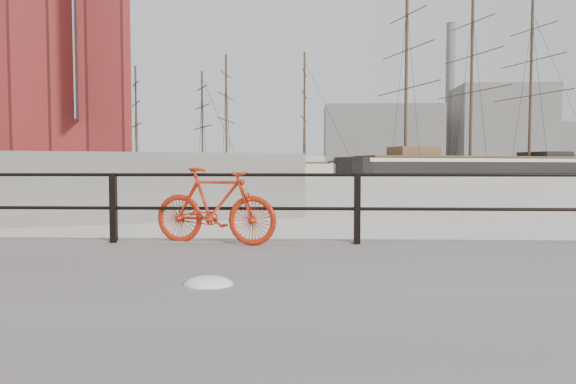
% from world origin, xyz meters
% --- Properties ---
extents(ground, '(400.00, 400.00, 0.00)m').
position_xyz_m(ground, '(0.00, 0.00, 0.00)').
color(ground, white).
rests_on(ground, ground).
extents(promenade, '(36.00, 8.00, 0.35)m').
position_xyz_m(promenade, '(0.00, -4.00, 0.17)').
color(promenade, gray).
rests_on(promenade, ground).
extents(far_quay, '(78.44, 148.07, 1.80)m').
position_xyz_m(far_quay, '(-40.00, 72.00, 0.90)').
color(far_quay, gray).
rests_on(far_quay, ground).
extents(guardrail, '(28.00, 0.10, 1.00)m').
position_xyz_m(guardrail, '(0.00, -0.15, 0.85)').
color(guardrail, black).
rests_on(guardrail, promenade).
extents(bicycle, '(1.81, 0.66, 1.09)m').
position_xyz_m(bicycle, '(-2.01, -0.25, 0.89)').
color(bicycle, red).
rests_on(bicycle, promenade).
extents(barque_black, '(60.45, 38.51, 32.73)m').
position_xyz_m(barque_black, '(27.70, 83.81, 0.00)').
color(barque_black, black).
rests_on(barque_black, ground).
extents(schooner_mid, '(29.52, 14.32, 20.64)m').
position_xyz_m(schooner_mid, '(-7.80, 77.24, 0.00)').
color(schooner_mid, beige).
rests_on(schooner_mid, ground).
extents(schooner_left, '(25.34, 19.72, 17.67)m').
position_xyz_m(schooner_left, '(-22.73, 74.01, 0.00)').
color(schooner_left, beige).
rests_on(schooner_left, ground).
extents(workboat_near, '(12.49, 5.34, 7.00)m').
position_xyz_m(workboat_near, '(-23.22, 30.70, 0.00)').
color(workboat_near, black).
rests_on(workboat_near, ground).
extents(apartment_mustard, '(26.02, 22.15, 22.20)m').
position_xyz_m(apartment_mustard, '(-29.49, 40.65, 12.90)').
color(apartment_mustard, '#BD9642').
rests_on(apartment_mustard, far_quay).
extents(apartment_cream, '(24.16, 21.40, 21.20)m').
position_xyz_m(apartment_cream, '(-38.11, 61.98, 12.40)').
color(apartment_cream, beige).
rests_on(apartment_cream, far_quay).
extents(apartment_grey, '(26.02, 22.15, 23.20)m').
position_xyz_m(apartment_grey, '(-46.35, 82.38, 13.40)').
color(apartment_grey, '#A5A5A0').
rests_on(apartment_grey, far_quay).
extents(apartment_brick, '(27.87, 22.90, 21.20)m').
position_xyz_m(apartment_brick, '(-54.97, 103.70, 12.40)').
color(apartment_brick, brown).
rests_on(apartment_brick, far_quay).
extents(industrial_west, '(32.00, 18.00, 18.00)m').
position_xyz_m(industrial_west, '(20.00, 140.00, 9.00)').
color(industrial_west, gray).
rests_on(industrial_west, ground).
extents(industrial_mid, '(26.00, 20.00, 24.00)m').
position_xyz_m(industrial_mid, '(55.00, 145.00, 12.00)').
color(industrial_mid, gray).
rests_on(industrial_mid, ground).
extents(industrial_east, '(20.00, 16.00, 14.00)m').
position_xyz_m(industrial_east, '(78.00, 150.00, 7.00)').
color(industrial_east, gray).
rests_on(industrial_east, ground).
extents(smokestack, '(2.80, 2.80, 44.00)m').
position_xyz_m(smokestack, '(42.00, 150.00, 22.00)').
color(smokestack, gray).
rests_on(smokestack, ground).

